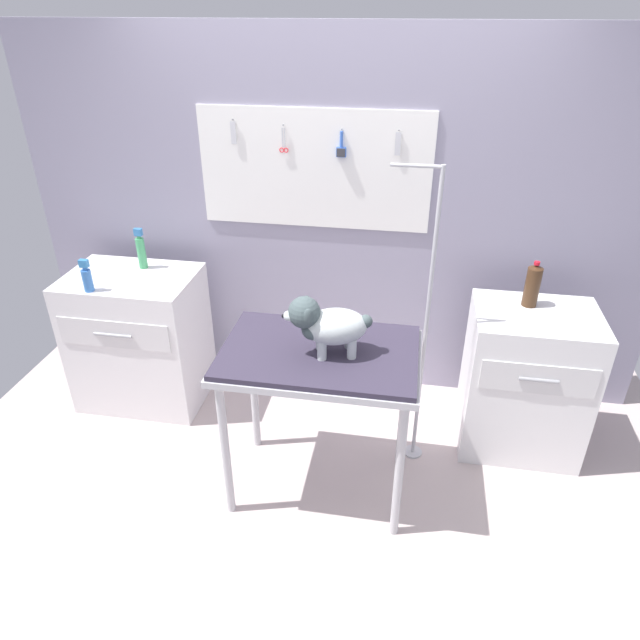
# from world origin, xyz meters

# --- Properties ---
(ground) EXTENTS (4.40, 4.00, 0.04)m
(ground) POSITION_xyz_m (0.00, 0.00, -0.02)
(ground) COLOR #BCAAA7
(rear_wall_panel) EXTENTS (4.00, 0.11, 2.30)m
(rear_wall_panel) POSITION_xyz_m (-0.00, 1.28, 1.16)
(rear_wall_panel) COLOR #908AA1
(rear_wall_panel) RESTS_ON ground
(grooming_table) EXTENTS (0.99, 0.65, 0.90)m
(grooming_table) POSITION_xyz_m (0.09, 0.19, 0.80)
(grooming_table) COLOR #B7B7BC
(grooming_table) RESTS_ON ground
(grooming_arm) EXTENTS (0.30, 0.11, 1.74)m
(grooming_arm) POSITION_xyz_m (0.60, 0.53, 0.81)
(grooming_arm) COLOR #B7B7BC
(grooming_arm) RESTS_ON ground
(dog) EXTENTS (0.42, 0.26, 0.31)m
(dog) POSITION_xyz_m (0.13, 0.16, 1.06)
(dog) COLOR silver
(dog) RESTS_ON grooming_table
(counter_left) EXTENTS (0.80, 0.58, 0.90)m
(counter_left) POSITION_xyz_m (-1.21, 0.81, 0.45)
(counter_left) COLOR silver
(counter_left) RESTS_ON ground
(cabinet_right) EXTENTS (0.68, 0.54, 0.90)m
(cabinet_right) POSITION_xyz_m (1.21, 0.76, 0.45)
(cabinet_right) COLOR silver
(cabinet_right) RESTS_ON ground
(conditioner_bottle) EXTENTS (0.05, 0.05, 0.26)m
(conditioner_bottle) POSITION_xyz_m (-1.17, 0.95, 1.02)
(conditioner_bottle) COLOR #42A163
(conditioner_bottle) RESTS_ON counter_left
(spray_bottle_short) EXTENTS (0.06, 0.06, 0.20)m
(spray_bottle_short) POSITION_xyz_m (-1.34, 0.59, 0.99)
(spray_bottle_short) COLOR #376FBC
(spray_bottle_short) RESTS_ON counter_left
(soda_bottle) EXTENTS (0.08, 0.08, 0.26)m
(soda_bottle) POSITION_xyz_m (1.17, 0.85, 1.02)
(soda_bottle) COLOR #402817
(soda_bottle) RESTS_ON cabinet_right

